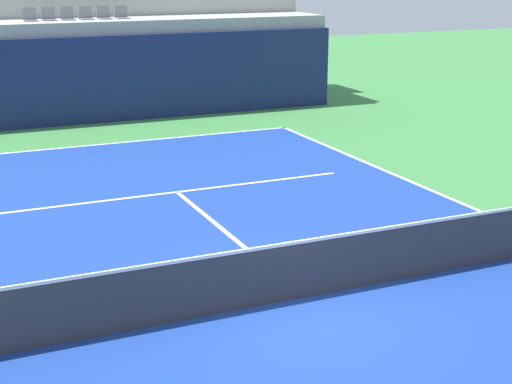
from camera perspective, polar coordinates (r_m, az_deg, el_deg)
ground_plane at (r=12.39m, az=3.63°, el=-7.77°), size 80.00×80.00×0.00m
court_surface at (r=12.38m, az=3.63°, el=-7.75°), size 11.00×24.00×0.01m
baseline_far at (r=23.12m, az=-10.18°, el=3.57°), size 11.00×0.10×0.00m
service_line_far at (r=17.94m, az=-5.83°, el=-0.00°), size 8.26×0.10×0.00m
centre_service_line at (r=15.08m, az=-1.99°, el=-3.16°), size 0.10×6.40×0.00m
back_wall at (r=26.06m, az=-12.15°, el=8.04°), size 17.55×0.30×2.82m
stands_tier_lower at (r=27.34m, az=-12.78°, el=8.84°), size 17.55×2.40×3.25m
stands_tier_upper at (r=29.63m, az=-13.80°, el=10.26°), size 17.55×2.40×4.20m
seating_row_lower at (r=27.26m, az=-13.06°, el=12.51°), size 3.51×0.44×0.44m
tennis_net at (r=12.19m, az=3.68°, el=-5.59°), size 11.08×0.08×1.07m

